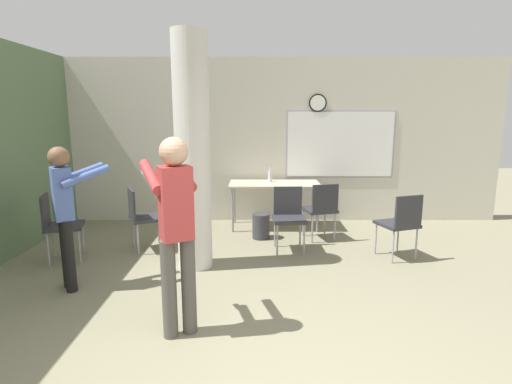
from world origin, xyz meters
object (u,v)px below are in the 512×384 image
object	(u,v)px
chair_near_pillar	(143,214)
person_playing_front	(176,222)
chair_table_front	(289,214)
folding_table	(275,186)
person_watching_back	(67,207)
chair_table_right	(322,207)
chair_mid_room	(401,221)
chair_by_left_wall	(59,222)
bottle_on_table	(271,176)

from	to	relation	value
chair_near_pillar	person_playing_front	world-z (taller)	person_playing_front
chair_near_pillar	chair_table_front	bearing A→B (deg)	0.45
folding_table	person_watching_back	distance (m)	3.33
chair_table_right	person_playing_front	world-z (taller)	person_playing_front
chair_table_right	chair_mid_room	bearing A→B (deg)	-42.05
person_watching_back	folding_table	bearing A→B (deg)	46.24
person_playing_front	chair_table_right	bearing A→B (deg)	57.89
folding_table	chair_by_left_wall	distance (m)	3.23
folding_table	chair_near_pillar	distance (m)	2.20
chair_table_front	person_playing_front	world-z (taller)	person_playing_front
bottle_on_table	chair_mid_room	xyz separation A→B (m)	(1.63, -1.61, -0.34)
chair_near_pillar	bottle_on_table	bearing A→B (deg)	34.81
folding_table	chair_mid_room	xyz separation A→B (m)	(1.56, -1.50, -0.19)
chair_near_pillar	person_watching_back	distance (m)	1.39
chair_table_front	chair_by_left_wall	world-z (taller)	same
chair_near_pillar	folding_table	bearing A→B (deg)	31.30
chair_mid_room	chair_table_front	xyz separation A→B (m)	(-1.41, 0.38, 0.00)
person_playing_front	chair_by_left_wall	bearing A→B (deg)	136.86
chair_table_front	person_watching_back	xyz separation A→B (m)	(-2.45, -1.28, 0.40)
chair_mid_room	chair_by_left_wall	bearing A→B (deg)	-179.34
chair_mid_room	chair_table_front	bearing A→B (deg)	165.11
bottle_on_table	chair_mid_room	bearing A→B (deg)	-44.61
chair_near_pillar	chair_table_right	bearing A→B (deg)	9.98
chair_mid_room	person_watching_back	xyz separation A→B (m)	(-3.86, -0.90, 0.40)
chair_table_right	person_playing_front	bearing A→B (deg)	-122.11
chair_mid_room	chair_near_pillar	bearing A→B (deg)	174.01
folding_table	chair_table_front	world-z (taller)	chair_table_front
chair_table_right	chair_by_left_wall	bearing A→B (deg)	-166.23
chair_mid_room	person_watching_back	size ratio (longest dim) A/B	0.56
folding_table	person_playing_front	size ratio (longest dim) A/B	0.88
chair_table_front	person_watching_back	distance (m)	2.79
folding_table	chair_by_left_wall	xyz separation A→B (m)	(-2.83, -1.55, -0.19)
chair_near_pillar	person_playing_front	xyz separation A→B (m)	(0.90, -2.16, 0.48)
chair_mid_room	chair_by_left_wall	size ratio (longest dim) A/B	1.00
folding_table	person_playing_front	xyz separation A→B (m)	(-0.97, -3.30, 0.30)
folding_table	person_watching_back	xyz separation A→B (m)	(-2.30, -2.40, 0.21)
chair_table_front	chair_table_right	size ratio (longest dim) A/B	1.00
folding_table	chair_mid_room	bearing A→B (deg)	-43.80
chair_near_pillar	person_watching_back	world-z (taller)	person_watching_back
chair_mid_room	person_watching_back	distance (m)	3.98
chair_by_left_wall	person_playing_front	bearing A→B (deg)	-43.14
bottle_on_table	chair_by_left_wall	world-z (taller)	bottle_on_table
person_watching_back	chair_table_front	bearing A→B (deg)	27.57
chair_table_front	person_watching_back	size ratio (longest dim) A/B	0.56
chair_table_right	person_playing_front	xyz separation A→B (m)	(-1.63, -2.60, 0.48)
bottle_on_table	chair_near_pillar	bearing A→B (deg)	-145.19
chair_near_pillar	person_watching_back	bearing A→B (deg)	-108.64
chair_table_front	chair_near_pillar	bearing A→B (deg)	-179.55
chair_mid_room	person_playing_front	distance (m)	3.14
chair_by_left_wall	person_watching_back	xyz separation A→B (m)	(0.54, -0.85, 0.40)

